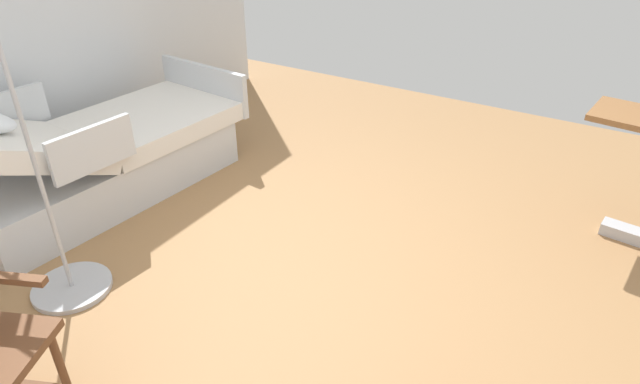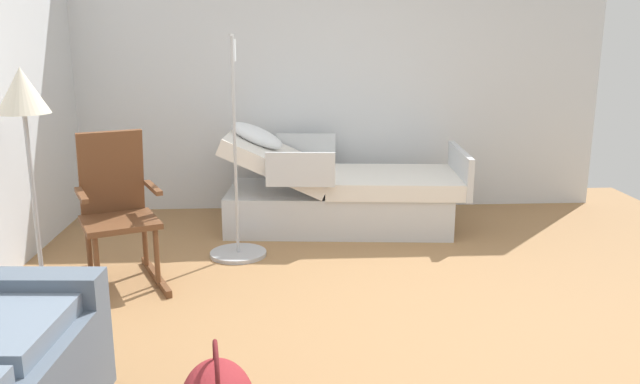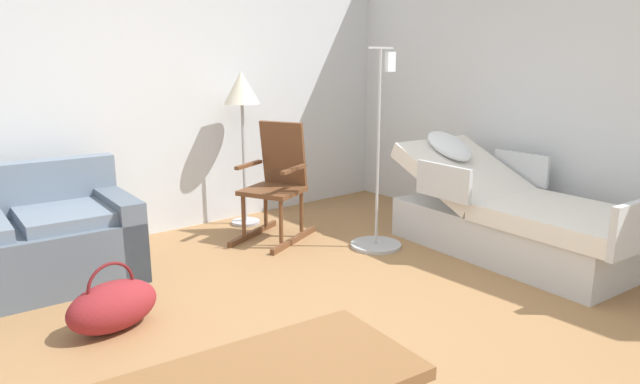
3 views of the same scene
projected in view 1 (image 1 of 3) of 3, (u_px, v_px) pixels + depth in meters
ground_plane at (320, 270)px, 3.26m from camera, size 6.38×6.38×0.00m
hospital_bed at (99, 156)px, 3.90m from camera, size 1.13×2.16×0.99m
iv_pole at (61, 254)px, 2.99m from camera, size 0.44×0.44×1.69m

